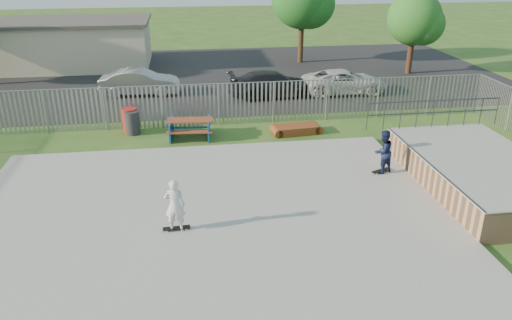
{
  "coord_description": "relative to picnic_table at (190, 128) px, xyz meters",
  "views": [
    {
      "loc": [
        -0.43,
        -13.5,
        7.83
      ],
      "look_at": [
        1.77,
        2.0,
        1.1
      ],
      "focal_mm": 35.0,
      "sensor_mm": 36.0,
      "label": 1
    }
  ],
  "objects": [
    {
      "name": "skater_navy",
      "position": [
        6.89,
        -5.04,
        0.54
      ],
      "size": [
        0.97,
        0.88,
        1.63
      ],
      "primitive_type": "imported",
      "rotation": [
        0.0,
        0.0,
        3.55
      ],
      "color": "#151E44",
      "rests_on": "concrete_slab"
    },
    {
      "name": "trash_bin_red",
      "position": [
        -2.68,
        1.1,
        0.13
      ],
      "size": [
        0.66,
        0.66,
        1.1
      ],
      "primitive_type": "cylinder",
      "color": "#A21D19",
      "rests_on": "ground"
    },
    {
      "name": "parking_lot",
      "position": [
        0.39,
        11.53,
        -0.42
      ],
      "size": [
        40.0,
        18.0,
        0.02
      ],
      "primitive_type": "cube",
      "color": "black",
      "rests_on": "ground"
    },
    {
      "name": "skater_white",
      "position": [
        -0.57,
        -8.11,
        0.54
      ],
      "size": [
        0.63,
        0.45,
        1.63
      ],
      "primitive_type": "imported",
      "rotation": [
        0.0,
        0.0,
        3.03
      ],
      "color": "silver",
      "rests_on": "concrete_slab"
    },
    {
      "name": "skateboard_a",
      "position": [
        6.89,
        -5.04,
        -0.24
      ],
      "size": [
        0.81,
        0.5,
        0.08
      ],
      "rotation": [
        0.0,
        0.0,
        0.41
      ],
      "color": "black",
      "rests_on": "concrete_slab"
    },
    {
      "name": "fence",
      "position": [
        1.39,
        -2.89,
        0.57
      ],
      "size": [
        26.04,
        16.02,
        2.0
      ],
      "color": "gray",
      "rests_on": "ground"
    },
    {
      "name": "picnic_table",
      "position": [
        0.0,
        0.0,
        0.0
      ],
      "size": [
        2.1,
        1.78,
        0.84
      ],
      "rotation": [
        0.0,
        0.0,
        -0.08
      ],
      "color": "brown",
      "rests_on": "ground"
    },
    {
      "name": "quarter_pipe",
      "position": [
        9.89,
        -6.43,
        0.13
      ],
      "size": [
        5.5,
        7.05,
        2.19
      ],
      "color": "#A77E5D",
      "rests_on": "ground"
    },
    {
      "name": "trash_bin_grey",
      "position": [
        -2.55,
        0.82,
        0.11
      ],
      "size": [
        0.64,
        0.64,
        1.06
      ],
      "primitive_type": "cylinder",
      "color": "#29282B",
      "rests_on": "ground"
    },
    {
      "name": "funbox",
      "position": [
        4.76,
        -0.14,
        -0.24
      ],
      "size": [
        1.99,
        1.15,
        0.38
      ],
      "rotation": [
        0.0,
        0.0,
        0.11
      ],
      "color": "brown",
      "rests_on": "ground"
    },
    {
      "name": "concrete_slab",
      "position": [
        0.39,
        -7.47,
        -0.35
      ],
      "size": [
        15.0,
        12.0,
        0.15
      ],
      "primitive_type": "cube",
      "color": "#9A9A95",
      "rests_on": "ground"
    },
    {
      "name": "car_white",
      "position": [
        8.91,
        6.03,
        0.26
      ],
      "size": [
        4.83,
        2.29,
        1.33
      ],
      "primitive_type": "imported",
      "rotation": [
        0.0,
        0.0,
        1.55
      ],
      "color": "silver",
      "rests_on": "parking_lot"
    },
    {
      "name": "car_silver",
      "position": [
        -2.66,
        7.32,
        0.32
      ],
      "size": [
        4.48,
        1.71,
        1.46
      ],
      "primitive_type": "imported",
      "rotation": [
        0.0,
        0.0,
        1.53
      ],
      "color": "#9D9DA2",
      "rests_on": "parking_lot"
    },
    {
      "name": "skateboard_b",
      "position": [
        -0.57,
        -8.11,
        -0.24
      ],
      "size": [
        0.81,
        0.25,
        0.08
      ],
      "rotation": [
        0.0,
        0.0,
        0.06
      ],
      "color": "black",
      "rests_on": "concrete_slab"
    },
    {
      "name": "building",
      "position": [
        -7.61,
        15.53,
        1.18
      ],
      "size": [
        10.4,
        6.4,
        3.2
      ],
      "color": "beige",
      "rests_on": "ground"
    },
    {
      "name": "ground",
      "position": [
        0.39,
        -7.47,
        -0.43
      ],
      "size": [
        120.0,
        120.0,
        0.0
      ],
      "primitive_type": "plane",
      "color": "#31581E",
      "rests_on": "ground"
    },
    {
      "name": "car_dark",
      "position": [
        4.72,
        5.9,
        0.31
      ],
      "size": [
        5.04,
        2.35,
        1.42
      ],
      "primitive_type": "imported",
      "rotation": [
        0.0,
        0.0,
        1.64
      ],
      "color": "black",
      "rests_on": "parking_lot"
    },
    {
      "name": "tree_right",
      "position": [
        14.62,
        10.12,
        3.14
      ],
      "size": [
        3.44,
        3.44,
        5.31
      ],
      "color": "#452B1B",
      "rests_on": "ground"
    }
  ]
}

